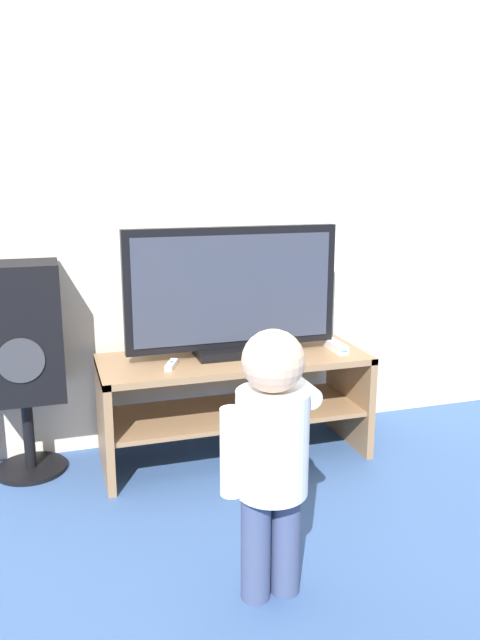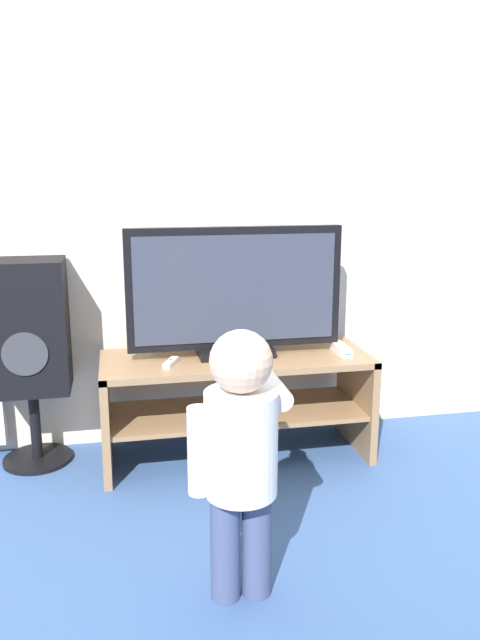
{
  "view_description": "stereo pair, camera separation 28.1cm",
  "coord_description": "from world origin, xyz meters",
  "px_view_note": "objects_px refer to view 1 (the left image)",
  "views": [
    {
      "loc": [
        -0.81,
        -2.47,
        1.36
      ],
      "look_at": [
        0.0,
        0.14,
        0.71
      ],
      "focal_mm": 35.0,
      "sensor_mm": 36.0,
      "label": 1
    },
    {
      "loc": [
        -0.54,
        -2.54,
        1.36
      ],
      "look_at": [
        0.0,
        0.14,
        0.71
      ],
      "focal_mm": 35.0,
      "sensor_mm": 36.0,
      "label": 2
    }
  ],
  "objects_px": {
    "child": "(272,443)",
    "speaker_tower": "(21,338)",
    "television": "(232,293)",
    "game_console": "(336,346)",
    "remote_primary": "(171,365)"
  },
  "relations": [
    {
      "from": "child",
      "to": "speaker_tower",
      "type": "relative_size",
      "value": 0.92
    },
    {
      "from": "television",
      "to": "child",
      "type": "height_order",
      "value": "television"
    },
    {
      "from": "game_console",
      "to": "remote_primary",
      "type": "height_order",
      "value": "game_console"
    },
    {
      "from": "television",
      "to": "speaker_tower",
      "type": "distance_m",
      "value": 0.97
    },
    {
      "from": "game_console",
      "to": "speaker_tower",
      "type": "relative_size",
      "value": 0.19
    },
    {
      "from": "television",
      "to": "speaker_tower",
      "type": "bearing_deg",
      "value": 173.39
    },
    {
      "from": "television",
      "to": "child",
      "type": "distance_m",
      "value": 1.08
    },
    {
      "from": "television",
      "to": "game_console",
      "type": "relative_size",
      "value": 5.56
    },
    {
      "from": "game_console",
      "to": "child",
      "type": "height_order",
      "value": "child"
    },
    {
      "from": "child",
      "to": "television",
      "type": "bearing_deg",
      "value": 80.07
    },
    {
      "from": "game_console",
      "to": "child",
      "type": "relative_size",
      "value": 0.2
    },
    {
      "from": "television",
      "to": "game_console",
      "type": "bearing_deg",
      "value": -8.19
    },
    {
      "from": "television",
      "to": "child",
      "type": "bearing_deg",
      "value": -99.93
    },
    {
      "from": "game_console",
      "to": "speaker_tower",
      "type": "height_order",
      "value": "speaker_tower"
    },
    {
      "from": "child",
      "to": "speaker_tower",
      "type": "xyz_separation_m",
      "value": [
        -0.77,
        1.14,
        0.11
      ]
    }
  ]
}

